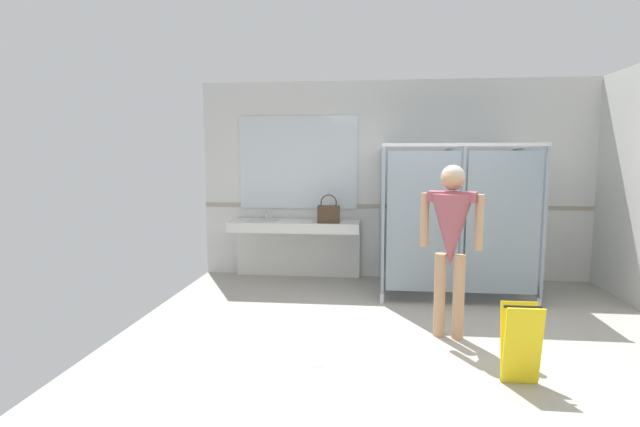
% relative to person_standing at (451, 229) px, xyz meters
% --- Properties ---
extents(ground_plane, '(5.89, 5.71, 0.10)m').
position_rel_person_standing_xyz_m(ground_plane, '(-0.31, -0.21, -1.12)').
color(ground_plane, '#9E998E').
extents(wall_back, '(5.89, 0.12, 2.85)m').
position_rel_person_standing_xyz_m(wall_back, '(-0.31, 2.40, 0.36)').
color(wall_back, silver).
rests_on(wall_back, ground_plane).
extents(wall_back_tile_band, '(5.89, 0.01, 0.06)m').
position_rel_person_standing_xyz_m(wall_back_tile_band, '(-0.31, 2.34, -0.02)').
color(wall_back_tile_band, '#9E937F').
rests_on(wall_back_tile_band, wall_back).
extents(vanity_counter, '(1.84, 0.59, 0.97)m').
position_rel_person_standing_xyz_m(vanity_counter, '(-1.84, 2.12, -0.43)').
color(vanity_counter, silver).
rests_on(vanity_counter, ground_plane).
extents(mirror_panel, '(1.74, 0.02, 1.35)m').
position_rel_person_standing_xyz_m(mirror_panel, '(-1.84, 2.33, 0.62)').
color(mirror_panel, silver).
rests_on(mirror_panel, wall_back).
extents(bathroom_stalls, '(1.89, 1.34, 1.92)m').
position_rel_person_standing_xyz_m(bathroom_stalls, '(0.30, 1.47, -0.06)').
color(bathroom_stalls, gray).
rests_on(bathroom_stalls, ground_plane).
extents(person_standing, '(0.56, 0.50, 1.68)m').
position_rel_person_standing_xyz_m(person_standing, '(0.00, 0.00, 0.00)').
color(person_standing, tan).
rests_on(person_standing, ground_plane).
extents(handbag, '(0.30, 0.15, 0.39)m').
position_rel_person_standing_xyz_m(handbag, '(-1.34, 1.89, -0.08)').
color(handbag, '#3F2D1E').
rests_on(handbag, vanity_counter).
extents(soap_dispenser, '(0.07, 0.07, 0.21)m').
position_rel_person_standing_xyz_m(soap_dispenser, '(-1.24, 2.21, -0.12)').
color(soap_dispenser, white).
rests_on(soap_dispenser, vanity_counter).
extents(paper_cup, '(0.07, 0.07, 0.10)m').
position_rel_person_standing_xyz_m(paper_cup, '(-1.27, 1.91, -0.16)').
color(paper_cup, white).
rests_on(paper_cup, vanity_counter).
extents(wet_floor_sign, '(0.28, 0.19, 0.63)m').
position_rel_person_standing_xyz_m(wet_floor_sign, '(0.40, -0.92, -0.74)').
color(wet_floor_sign, yellow).
rests_on(wet_floor_sign, ground_plane).
extents(floor_drain_cover, '(0.14, 0.14, 0.01)m').
position_rel_person_standing_xyz_m(floor_drain_cover, '(-1.21, -0.75, -1.06)').
color(floor_drain_cover, '#B7BABF').
rests_on(floor_drain_cover, ground_plane).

